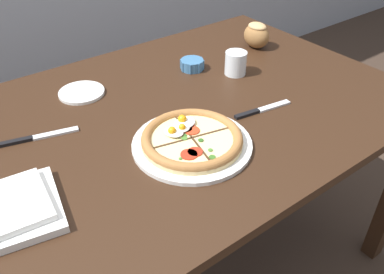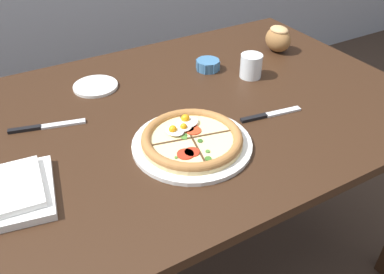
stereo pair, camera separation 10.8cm
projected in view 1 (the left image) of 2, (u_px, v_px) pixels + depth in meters
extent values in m
plane|color=#3D2D23|center=(177.00, 265.00, 1.70)|extent=(12.00, 12.00, 0.00)
cube|color=#331E11|center=(172.00, 114.00, 1.26)|extent=(1.51, 0.99, 0.03)
cube|color=#331E11|center=(237.00, 94.00, 2.11)|extent=(0.06, 0.06, 0.73)
cylinder|color=white|center=(192.00, 144.00, 1.10)|extent=(0.33, 0.33, 0.01)
cylinder|color=#E5C684|center=(192.00, 141.00, 1.09)|extent=(0.27, 0.27, 0.01)
cylinder|color=beige|center=(192.00, 138.00, 1.09)|extent=(0.23, 0.23, 0.00)
torus|color=#A36B38|center=(192.00, 138.00, 1.08)|extent=(0.27, 0.27, 0.03)
cube|color=#472D19|center=(172.00, 143.00, 1.07)|extent=(0.11, 0.03, 0.00)
cube|color=#472D19|center=(201.00, 150.00, 1.04)|extent=(0.03, 0.11, 0.00)
cube|color=#472D19|center=(211.00, 133.00, 1.10)|extent=(0.11, 0.03, 0.00)
cube|color=#472D19|center=(183.00, 127.00, 1.13)|extent=(0.03, 0.11, 0.00)
cylinder|color=red|center=(186.00, 129.00, 1.12)|extent=(0.03, 0.03, 0.00)
cylinder|color=red|center=(188.00, 125.00, 1.13)|extent=(0.04, 0.04, 0.00)
cylinder|color=red|center=(195.00, 152.00, 1.03)|extent=(0.04, 0.04, 0.00)
cylinder|color=red|center=(189.00, 155.00, 1.02)|extent=(0.04, 0.04, 0.00)
cylinder|color=red|center=(192.00, 130.00, 1.11)|extent=(0.04, 0.04, 0.00)
ellipsoid|color=white|center=(185.00, 123.00, 1.13)|extent=(0.08, 0.07, 0.01)
sphere|color=orange|center=(182.00, 119.00, 1.13)|extent=(0.02, 0.02, 0.02)
ellipsoid|color=white|center=(182.00, 127.00, 1.11)|extent=(0.06, 0.06, 0.01)
sphere|color=orange|center=(182.00, 127.00, 1.10)|extent=(0.02, 0.02, 0.02)
ellipsoid|color=white|center=(174.00, 132.00, 1.09)|extent=(0.06, 0.07, 0.01)
sphere|color=orange|center=(172.00, 131.00, 1.09)|extent=(0.02, 0.02, 0.02)
cylinder|color=#386B23|center=(185.00, 135.00, 1.09)|extent=(0.01, 0.01, 0.00)
cylinder|color=#386B23|center=(212.00, 157.00, 1.02)|extent=(0.02, 0.02, 0.00)
cylinder|color=#2D5B1E|center=(201.00, 140.00, 1.07)|extent=(0.01, 0.01, 0.00)
cylinder|color=#477A2D|center=(184.00, 138.00, 1.08)|extent=(0.02, 0.02, 0.00)
cylinder|color=#477A2D|center=(180.00, 158.00, 1.01)|extent=(0.01, 0.01, 0.00)
cylinder|color=#477A2D|center=(210.00, 150.00, 1.04)|extent=(0.01, 0.01, 0.00)
cylinder|color=teal|center=(192.00, 64.00, 1.46)|extent=(0.08, 0.08, 0.04)
cylinder|color=gold|center=(192.00, 63.00, 1.46)|extent=(0.07, 0.07, 0.02)
cylinder|color=teal|center=(201.00, 61.00, 1.48)|extent=(0.01, 0.01, 0.04)
cylinder|color=teal|center=(194.00, 60.00, 1.49)|extent=(0.01, 0.01, 0.04)
cylinder|color=teal|center=(185.00, 61.00, 1.49)|extent=(0.01, 0.01, 0.04)
cylinder|color=teal|center=(181.00, 64.00, 1.47)|extent=(0.01, 0.01, 0.04)
cylinder|color=teal|center=(183.00, 68.00, 1.44)|extent=(0.01, 0.01, 0.04)
cylinder|color=teal|center=(190.00, 70.00, 1.43)|extent=(0.01, 0.01, 0.04)
cylinder|color=teal|center=(199.00, 69.00, 1.44)|extent=(0.01, 0.01, 0.04)
cylinder|color=teal|center=(203.00, 65.00, 1.46)|extent=(0.01, 0.01, 0.04)
cube|color=white|center=(1.00, 215.00, 0.88)|extent=(0.29, 0.26, 0.02)
ellipsoid|color=olive|center=(256.00, 36.00, 1.60)|extent=(0.09, 0.11, 0.09)
ellipsoid|color=tan|center=(257.00, 26.00, 1.58)|extent=(0.06, 0.08, 0.03)
cube|color=silver|center=(274.00, 106.00, 1.26)|extent=(0.12, 0.04, 0.01)
cube|color=black|center=(247.00, 114.00, 1.22)|extent=(0.09, 0.03, 0.01)
cube|color=silver|center=(56.00, 133.00, 1.14)|extent=(0.13, 0.05, 0.01)
cube|color=black|center=(15.00, 142.00, 1.11)|extent=(0.09, 0.04, 0.01)
cylinder|color=white|center=(236.00, 63.00, 1.42)|extent=(0.08, 0.08, 0.08)
cylinder|color=silver|center=(235.00, 67.00, 1.43)|extent=(0.07, 0.07, 0.05)
cylinder|color=white|center=(82.00, 93.00, 1.33)|extent=(0.15, 0.15, 0.01)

